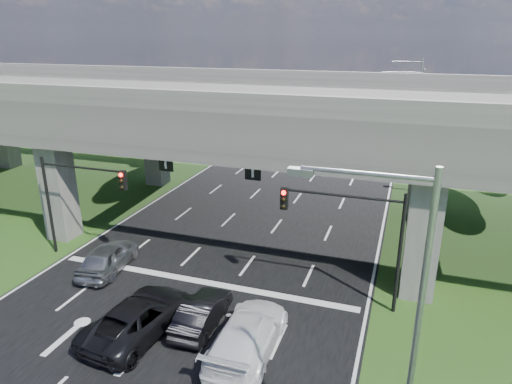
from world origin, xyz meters
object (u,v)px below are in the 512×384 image
Objects in this scene: streetlight_near at (400,329)px; car_dark at (202,312)px; signal_left at (76,191)px; streetlight_beyond at (415,97)px; car_trailing at (139,317)px; signal_right at (353,226)px; car_white at (247,335)px; streetlight_far at (414,120)px; car_silver at (108,257)px.

streetlight_near reaches higher than car_dark.
streetlight_beyond is (17.92, 36.06, 1.66)m from signal_left.
streetlight_near is at bearing -90.00° from streetlight_beyond.
signal_right is at bearing -141.16° from car_trailing.
signal_left reaches higher than car_dark.
signal_right is 1.04× the size of car_white.
signal_right is at bearing -125.36° from car_white.
streetlight_beyond reaches higher than car_dark.
car_trailing is at bearing 156.83° from streetlight_near.
car_white is (-5.74, -25.09, -4.98)m from streetlight_far.
car_dark is at bearing -101.71° from streetlight_beyond.
streetlight_far is at bearing -106.42° from car_trailing.
car_white is (-5.74, 4.91, -4.98)m from streetlight_near.
streetlight_far is at bearing 83.53° from signal_right.
streetlight_near is 1.00× the size of streetlight_far.
streetlight_far is 1.73× the size of car_white.
streetlight_near reaches higher than signal_right.
car_trailing is (-10.71, -25.41, -5.01)m from streetlight_far.
car_silver is (-15.50, -37.00, -5.02)m from streetlight_beyond.
streetlight_beyond is (0.00, 46.00, 0.00)m from streetlight_near.
signal_left is 0.60× the size of streetlight_far.
signal_left is at bearing -131.78° from streetlight_far.
streetlight_near is 1.73× the size of car_white.
streetlight_far is 1.72× the size of car_trailing.
signal_left is 13.59m from car_white.
streetlight_far is 2.14× the size of car_silver.
signal_left is 20.56m from streetlight_near.
car_dark is at bearing 144.28° from streetlight_near.
signal_right is at bearing 102.88° from streetlight_near.
car_dark is (-8.30, 5.97, -5.12)m from streetlight_near.
car_white is (9.76, -4.09, 0.04)m from car_silver.
streetlight_beyond is at bearing -98.75° from car_white.
signal_right is at bearing 0.00° from signal_left.
car_white reaches higher than car_silver.
car_silver is (2.42, -0.94, -3.36)m from signal_left.
streetlight_beyond is 40.43m from car_silver.
streetlight_far is 1.00× the size of streetlight_beyond.
car_dark is 2.79m from car_trailing.
car_dark is (-8.30, -24.03, -5.12)m from streetlight_far.
streetlight_far is at bearing 90.00° from streetlight_near.
car_trailing is (-8.44, -5.36, -3.35)m from signal_right.
car_silver is (-15.50, 9.00, -5.02)m from streetlight_near.
car_trailing reaches higher than car_dark.
signal_left reaches higher than car_white.
streetlight_near is at bearing -77.12° from signal_right.
signal_left is 40.30m from streetlight_beyond.
streetlight_near is 1.72× the size of car_trailing.
car_white is 1.00× the size of car_trailing.
car_silver is 10.58m from car_white.
car_silver reaches higher than car_dark.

